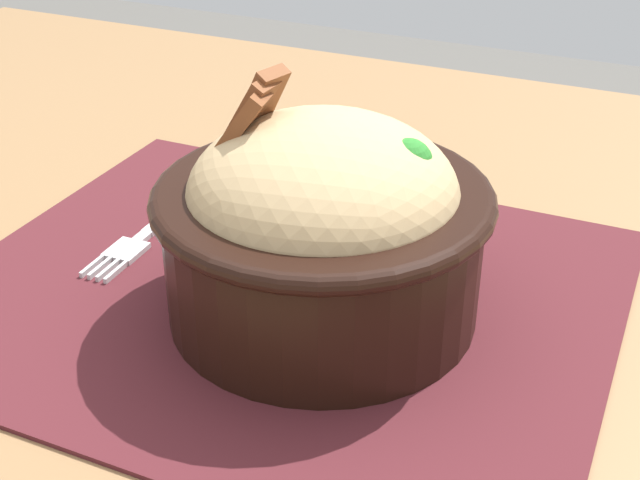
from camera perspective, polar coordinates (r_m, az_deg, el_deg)
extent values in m
cube|color=olive|center=(0.55, -3.01, -5.69)|extent=(1.23, 0.92, 0.04)
cylinder|color=brown|center=(1.31, -16.58, -4.21)|extent=(0.04, 0.04, 0.74)
cube|color=#47191E|center=(0.54, -2.89, -3.29)|extent=(0.40, 0.33, 0.00)
cylinder|color=black|center=(0.50, 0.00, -0.93)|extent=(0.18, 0.18, 0.08)
torus|color=black|center=(0.48, 0.00, 2.63)|extent=(0.19, 0.19, 0.01)
ellipsoid|color=tan|center=(0.48, 0.00, 2.74)|extent=(0.20, 0.20, 0.09)
sphere|color=#287527|center=(0.47, 5.70, 4.95)|extent=(0.03, 0.03, 0.03)
cylinder|color=orange|center=(0.47, -1.70, 4.71)|extent=(0.03, 0.01, 0.01)
cylinder|color=orange|center=(0.51, 0.62, 6.88)|extent=(0.03, 0.02, 0.01)
cylinder|color=orange|center=(0.46, 2.90, 4.46)|extent=(0.03, 0.03, 0.01)
cube|color=brown|center=(0.49, -4.20, 8.13)|extent=(0.04, 0.03, 0.06)
cube|color=brown|center=(0.49, -4.95, 7.60)|extent=(0.04, 0.02, 0.05)
cube|color=brown|center=(0.48, -5.48, 7.01)|extent=(0.04, 0.03, 0.05)
cube|color=#B7B7B7|center=(0.63, -9.68, 1.68)|extent=(0.01, 0.06, 0.00)
cube|color=#B7B7B7|center=(0.60, -11.47, 0.16)|extent=(0.01, 0.01, 0.00)
cube|color=#B7B7B7|center=(0.59, -12.47, -0.69)|extent=(0.02, 0.03, 0.00)
cube|color=#B7B7B7|center=(0.58, -14.57, -1.66)|extent=(0.00, 0.02, 0.00)
cube|color=#B7B7B7|center=(0.58, -14.09, -1.79)|extent=(0.00, 0.02, 0.00)
cube|color=#B7B7B7|center=(0.57, -13.59, -1.91)|extent=(0.00, 0.02, 0.00)
cube|color=#B7B7B7|center=(0.57, -13.10, -2.04)|extent=(0.00, 0.02, 0.00)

